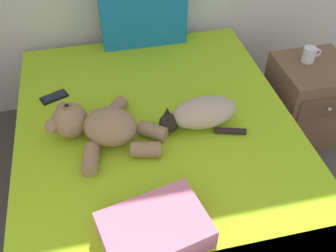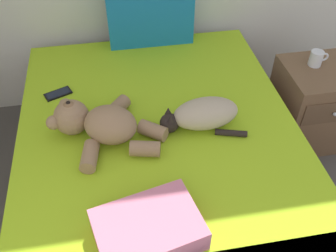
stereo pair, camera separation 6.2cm
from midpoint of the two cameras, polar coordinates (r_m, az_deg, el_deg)
The scene contains 8 objects.
bed at distance 2.12m, azimuth -1.97°, elevation -6.63°, with size 1.50×1.97×0.55m.
patterned_cushion at distance 2.50m, azimuth -4.56°, elevation 17.78°, with size 0.55×0.14×0.54m.
cat at distance 1.93m, azimuth 4.06°, elevation 1.88°, with size 0.43×0.25×0.15m.
teddy_bear at distance 1.88m, azimuth -11.35°, elevation 0.01°, with size 0.59×0.49×0.19m.
cell_phone at distance 2.24m, azimuth -17.58°, elevation 4.19°, with size 0.16×0.12×0.01m.
throw_pillow at distance 1.51m, azimuth -3.24°, elevation -15.45°, with size 0.40×0.28×0.11m, color #D1728C.
nightstand at distance 2.68m, azimuth 19.44°, elevation 3.63°, with size 0.45×0.46×0.56m.
mug at distance 2.52m, azimuth 19.90°, elevation 10.10°, with size 0.12×0.08×0.09m.
Camera 1 is at (1.01, 1.52, 1.90)m, focal length 40.41 mm.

